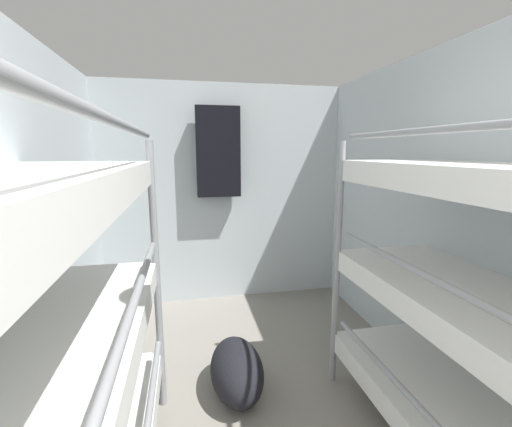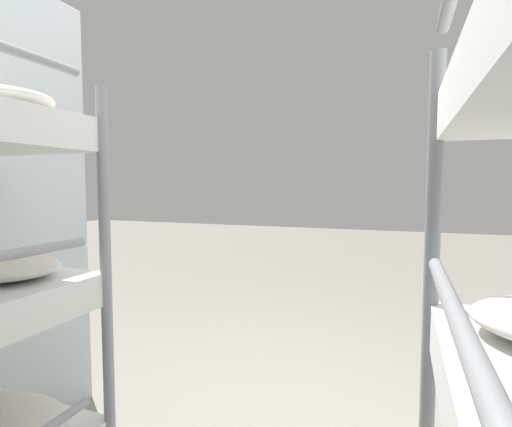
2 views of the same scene
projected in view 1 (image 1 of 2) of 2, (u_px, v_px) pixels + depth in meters
name	position (u px, v px, depth m)	size (l,w,h in m)	color
wall_right	(485.00, 233.00, 1.99)	(0.06, 4.13, 2.31)	silver
wall_back	(223.00, 195.00, 3.69)	(2.66, 0.06, 2.31)	silver
bunk_stack_left_near	(16.00, 390.00, 1.04)	(0.70, 1.91, 1.72)	gray
duffel_bag	(237.00, 370.00, 2.29)	(0.35, 0.62, 0.35)	black
hanging_coat	(218.00, 152.00, 3.45)	(0.44, 0.12, 0.90)	black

